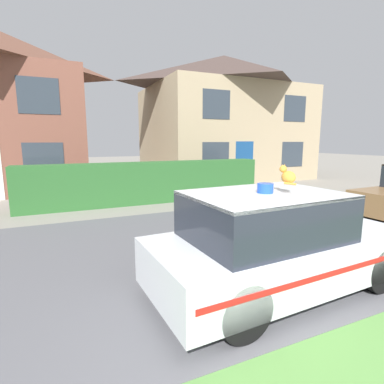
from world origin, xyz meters
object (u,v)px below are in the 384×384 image
(cat, at_px, (287,176))
(wheelie_bin, at_px, (219,179))
(house_right, at_px, (223,117))
(police_car, at_px, (275,243))

(cat, height_order, wheelie_bin, cat)
(wheelie_bin, bearing_deg, house_right, 65.23)
(cat, bearing_deg, police_car, -11.16)
(police_car, bearing_deg, wheelie_bin, 63.44)
(house_right, distance_m, wheelie_bin, 6.32)
(police_car, xyz_separation_m, house_right, (6.32, 12.48, 2.81))
(police_car, height_order, cat, cat)
(house_right, xyz_separation_m, wheelie_bin, (-2.91, -4.76, -2.97))
(house_right, height_order, wheelie_bin, house_right)
(police_car, xyz_separation_m, wheelie_bin, (3.41, 7.72, -0.16))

